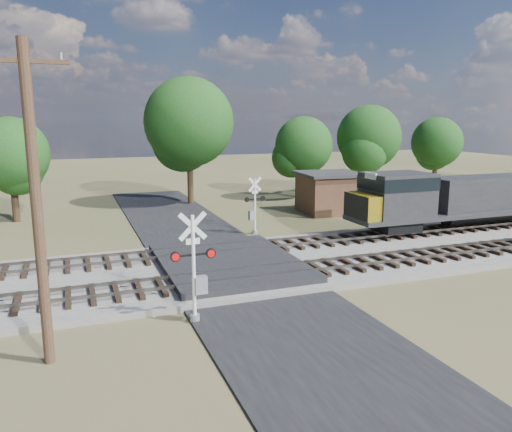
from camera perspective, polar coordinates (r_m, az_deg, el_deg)
name	(u,v)px	position (r m, az deg, el deg)	size (l,w,h in m)	color
ground	(231,273)	(26.30, -2.84, -6.48)	(160.00, 160.00, 0.00)	#404B28
ballast_bed	(387,250)	(31.06, 14.75, -3.78)	(140.00, 10.00, 0.30)	gray
road	(231,272)	(26.29, -2.84, -6.39)	(7.00, 60.00, 0.08)	black
crossing_panel	(228,264)	(26.66, -3.18, -5.52)	(7.00, 9.00, 0.62)	#262628
track_near	(302,269)	(25.51, 5.27, -6.10)	(140.00, 2.60, 0.33)	black
track_far	(266,246)	(29.91, 1.10, -3.45)	(140.00, 2.60, 0.33)	black
crossing_signal_near	(196,277)	(19.75, -6.86, -6.94)	(1.80, 0.39, 4.47)	silver
crossing_signal_far	(254,211)	(34.40, -0.25, 0.62)	(1.60, 0.40, 3.99)	silver
utility_pole	(36,200)	(16.94, -23.85, 1.69)	(2.52, 0.34, 10.31)	#3D251B
equipment_shed	(330,192)	(42.90, 8.41, 2.71)	(5.38, 5.38, 3.42)	#45301D
treeline	(164,133)	(45.67, -10.48, 9.26)	(84.79, 11.18, 11.80)	black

